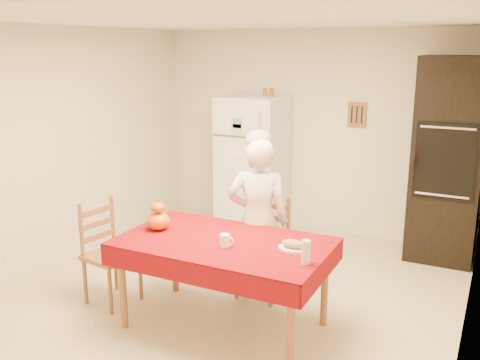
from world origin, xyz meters
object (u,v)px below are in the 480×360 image
Objects in this scene: seated_woman at (258,221)px; bread_plate at (293,249)px; dining_table at (224,249)px; coffee_mug at (225,240)px; oven_cabinet at (448,161)px; chair_far at (265,242)px; chair_left at (107,248)px; wine_glass at (306,252)px; pumpkin_lower at (158,221)px; refrigerator at (253,164)px.

bread_plate is (0.53, -0.50, 0.00)m from seated_woman.
dining_table is 0.17m from coffee_mug.
chair_far is (-1.38, -1.67, -0.59)m from oven_cabinet.
dining_table is at bearing -90.16° from chair_far.
chair_left is at bearing -176.32° from bread_plate.
dining_table is at bearing -120.87° from oven_cabinet.
seated_woman reaches higher than wine_glass.
dining_table is 0.65m from pumpkin_lower.
wine_glass reaches higher than pumpkin_lower.
refrigerator is 1.99m from seated_woman.
chair_far is 1.17m from wine_glass.
chair_left is (-2.62, -2.45, -0.59)m from oven_cabinet.
wine_glass is (-0.68, -2.54, -0.25)m from oven_cabinet.
chair_left is at bearing 177.42° from coffee_mug.
oven_cabinet is (2.28, 0.05, 0.25)m from refrigerator.
seated_woman is at bearing 136.40° from bread_plate.
chair_left is (-1.24, -0.78, 0.00)m from chair_far.
chair_far is at bearing 128.24° from bread_plate.
bread_plate is at bearing -76.92° from chair_left.
chair_left is 1.29m from coffee_mug.
chair_far is 4.69× the size of pumpkin_lower.
oven_cabinet is 2.32× the size of chair_far.
refrigerator is at bearing 122.69° from chair_far.
pumpkin_lower is 1.15× the size of wine_glass.
seated_woman is at bearing -127.22° from oven_cabinet.
bread_plate is at bearing 18.49° from coffee_mug.
wine_glass is (1.60, -2.49, -0.00)m from refrigerator.
oven_cabinet is at bearing 69.78° from bread_plate.
chair_left reaches higher than bread_plate.
pumpkin_lower is at bearing 171.98° from coffee_mug.
coffee_mug is at bearing -8.02° from pumpkin_lower.
chair_far is at bearing -129.63° from oven_cabinet.
oven_cabinet is 22.00× the size of coffee_mug.
refrigerator is at bearing -82.73° from seated_woman.
coffee_mug is at bearing -83.18° from chair_left.
seated_woman reaches higher than bread_plate.
dining_table is at bearing 169.18° from wine_glass.
refrigerator is at bearing 1.35° from chair_left.
oven_cabinet is at bearing 74.94° from wine_glass.
oven_cabinet is at bearing 59.13° from dining_table.
wine_glass is at bearing -5.59° from pumpkin_lower.
chair_left is at bearing -175.63° from pumpkin_lower.
wine_glass is 0.73× the size of bread_plate.
pumpkin_lower is 1.21m from bread_plate.
coffee_mug is 0.49× the size of pumpkin_lower.
refrigerator is 1.11× the size of seated_woman.
pumpkin_lower is (0.21, -2.36, -0.01)m from refrigerator.
seated_woman is (0.04, 0.57, 0.07)m from dining_table.
wine_glass is at bearing -83.36° from chair_left.
oven_cabinet reaches higher than coffee_mug.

